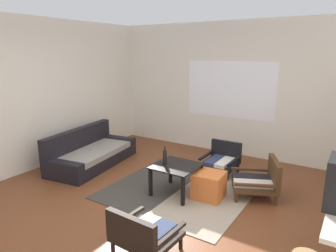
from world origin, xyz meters
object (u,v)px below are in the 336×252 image
at_px(glass_bottle, 165,157).
at_px(couch, 91,154).
at_px(armchair_corner, 260,179).
at_px(armchair_by_window, 222,159).
at_px(armchair_striped_foreground, 143,233).
at_px(ottoman_orange, 209,185).
at_px(coffee_table, 176,170).

bearing_deg(glass_bottle, couch, 172.75).
height_order(armchair_corner, glass_bottle, glass_bottle).
bearing_deg(armchair_by_window, armchair_striped_foreground, -85.36).
distance_m(armchair_striped_foreground, ottoman_orange, 1.56).
relative_size(armchair_by_window, armchair_striped_foreground, 0.91).
bearing_deg(glass_bottle, armchair_by_window, 71.35).
bearing_deg(coffee_table, ottoman_orange, 17.45).
bearing_deg(armchair_corner, ottoman_orange, -142.07).
xyz_separation_m(armchair_striped_foreground, armchair_corner, (0.63, 2.03, 0.00)).
relative_size(coffee_table, glass_bottle, 2.30).
bearing_deg(coffee_table, glass_bottle, -166.83).
height_order(ottoman_orange, glass_bottle, glass_bottle).
bearing_deg(glass_bottle, armchair_striped_foreground, -65.61).
bearing_deg(glass_bottle, ottoman_orange, 16.30).
height_order(armchair_striped_foreground, glass_bottle, glass_bottle).
height_order(couch, armchair_striped_foreground, couch).
xyz_separation_m(couch, coffee_table, (2.02, -0.19, 0.17)).
xyz_separation_m(coffee_table, armchair_striped_foreground, (0.44, -1.41, -0.12)).
height_order(couch, ottoman_orange, couch).
height_order(couch, armchair_by_window, couch).
relative_size(armchair_corner, glass_bottle, 3.07).
bearing_deg(coffee_table, armchair_striped_foreground, -72.49).
xyz_separation_m(couch, ottoman_orange, (2.49, -0.05, -0.01)).
distance_m(couch, ottoman_orange, 2.49).
distance_m(coffee_table, ottoman_orange, 0.53).
relative_size(couch, armchair_striped_foreground, 2.97).
relative_size(armchair_by_window, glass_bottle, 2.15).
bearing_deg(couch, ottoman_orange, -1.05).
relative_size(armchair_striped_foreground, armchair_corner, 0.77).
height_order(coffee_table, armchair_striped_foreground, armchair_striped_foreground).
bearing_deg(armchair_striped_foreground, armchair_by_window, 94.64).
xyz_separation_m(armchair_corner, glass_bottle, (-1.25, -0.66, 0.31)).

